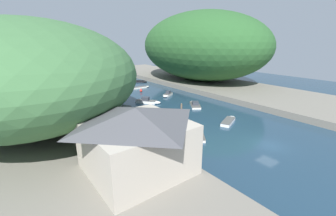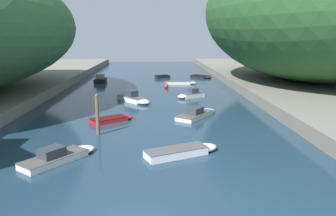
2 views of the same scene
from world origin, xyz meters
TOP-DOWN VIEW (x-y plane):
  - water_surface at (0.00, 30.00)m, footprint 130.00×130.00m
  - left_bank at (-24.39, 30.00)m, footprint 22.00×120.00m
  - right_bank at (24.39, 30.00)m, footprint 22.00×120.00m
  - hillside_left at (-25.49, 28.21)m, footprint 32.31×45.24m
  - hillside_right at (25.49, 38.78)m, footprint 32.84×45.97m
  - waterfront_building at (-18.77, 4.24)m, footprint 10.21×9.92m
  - boathouse_shed at (-18.07, 14.27)m, footprint 5.90×9.47m
  - boat_red_skiff at (5.83, 31.46)m, footprint 4.22×3.19m
  - boat_cabin_cruiser at (5.65, 44.32)m, footprint 5.56×1.53m
  - boat_navy_launch at (-9.00, 47.22)m, footprint 2.30×4.62m
  - boat_moored_right at (-1.74, 28.81)m, footprint 4.89×5.68m
  - boat_yellow_tender at (2.68, 53.08)m, footprint 3.49×2.52m
  - boat_small_dinghy at (10.50, 52.84)m, footprint 4.54×4.72m
  - boat_far_upstream at (-3.25, 19.19)m, footprint 4.50×3.83m
  - boat_far_right_bank at (3.05, 9.42)m, footprint 5.75×3.63m
  - boat_near_quay at (-5.58, 8.67)m, footprint 4.81×5.46m
  - boat_mid_channel at (5.44, 20.77)m, footprint 5.15×6.09m
  - mooring_post_second at (-3.99, 14.48)m, footprint 0.31×0.31m
  - channel_buoy_near at (2.78, 39.80)m, footprint 0.73×0.73m
  - person_on_quay at (-15.86, 10.27)m, footprint 0.31×0.42m

SIDE VIEW (x-z plane):
  - water_surface at x=0.00m, z-range 0.00..0.00m
  - boat_far_upstream at x=-3.25m, z-range 0.00..0.43m
  - boat_small_dinghy at x=10.50m, z-range 0.00..0.48m
  - boat_cabin_cruiser at x=5.65m, z-range 0.00..0.50m
  - boat_far_right_bank at x=3.05m, z-range 0.00..0.57m
  - boat_yellow_tender at x=2.68m, z-range 0.00..0.61m
  - boat_near_quay at x=-5.58m, z-range -0.21..0.87m
  - boat_mid_channel at x=5.44m, z-range -0.22..0.89m
  - boat_red_skiff at x=5.83m, z-range -0.24..1.05m
  - channel_buoy_near at x=2.78m, z-range -0.12..0.97m
  - boat_moored_right at x=-1.74m, z-range -0.28..1.16m
  - boat_navy_launch at x=-9.00m, z-range -0.31..1.30m
  - left_bank at x=-24.39m, z-range 0.00..1.30m
  - right_bank at x=24.39m, z-range 0.00..1.30m
  - mooring_post_second at x=-3.99m, z-range 0.01..3.59m
  - person_on_quay at x=-15.86m, z-range 1.44..3.13m
  - boathouse_shed at x=-18.07m, z-range 1.38..6.46m
  - waterfront_building at x=-18.77m, z-range 1.40..8.13m
  - hillside_left at x=-25.49m, z-range 1.30..17.61m
  - hillside_right at x=25.49m, z-range 1.30..22.95m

